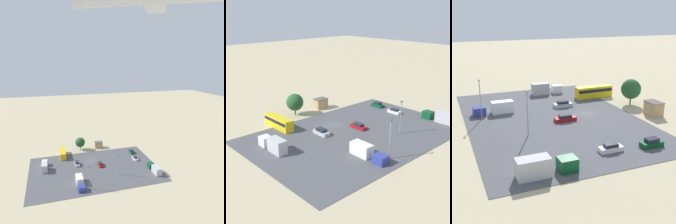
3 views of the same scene
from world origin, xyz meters
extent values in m
plane|color=tan|center=(0.00, 0.00, 0.00)|extent=(400.00, 400.00, 0.00)
cube|color=#4C4C51|center=(0.00, 8.73, 0.04)|extent=(54.48, 36.59, 0.08)
cube|color=tan|center=(-7.06, -14.00, 1.57)|extent=(4.06, 2.74, 3.14)
cube|color=#59514C|center=(-7.06, -14.00, 3.20)|extent=(4.30, 2.98, 0.12)
cube|color=gold|center=(12.15, -8.41, 1.63)|extent=(2.51, 10.47, 3.09)
cube|color=black|center=(12.15, -8.41, 2.18)|extent=(2.55, 10.05, 0.87)
cube|color=#ADB2B7|center=(6.76, 3.02, 0.54)|extent=(1.94, 4.72, 0.91)
cube|color=#1E232D|center=(6.76, 3.02, 1.33)|extent=(1.63, 2.65, 0.67)
cube|color=#0C4723|center=(-21.62, -2.44, 0.55)|extent=(1.79, 4.11, 0.93)
cube|color=#1E232D|center=(-21.62, -2.44, 1.35)|extent=(1.50, 2.30, 0.68)
cube|color=silver|center=(-20.51, 5.22, 0.49)|extent=(1.72, 4.19, 0.82)
cube|color=#1E232D|center=(-20.51, 5.22, 1.20)|extent=(1.45, 2.34, 0.60)
cube|color=maroon|center=(-3.24, 6.52, 0.49)|extent=(1.76, 4.79, 0.83)
cube|color=#1E232D|center=(-3.24, 6.52, 1.21)|extent=(1.48, 2.68, 0.61)
cube|color=#0C4723|center=(-23.98, 14.76, 1.14)|extent=(2.48, 2.81, 2.13)
cube|color=#B2B2B7|center=(-23.98, 20.07, 1.60)|extent=(2.48, 5.00, 3.04)
cube|color=navy|center=(7.79, 23.38, 1.06)|extent=(2.48, 2.85, 1.96)
cube|color=white|center=(7.79, 17.99, 1.48)|extent=(2.48, 5.07, 2.81)
cube|color=silver|center=(20.67, -0.76, 1.22)|extent=(2.39, 2.72, 2.27)
cube|color=#B2B2B7|center=(20.67, 4.37, 1.70)|extent=(2.39, 4.83, 3.25)
cylinder|color=brown|center=(2.68, -14.18, 1.04)|extent=(0.36, 0.36, 2.08)
sphere|color=#235128|center=(2.68, -14.18, 4.00)|extent=(5.11, 5.11, 5.11)
cylinder|color=gray|center=(4.82, 23.23, 4.41)|extent=(0.20, 0.20, 8.66)
cube|color=#4C4C51|center=(4.82, 23.23, 8.92)|extent=(0.90, 0.28, 0.20)
cylinder|color=gray|center=(-8.26, 16.34, 4.33)|extent=(0.20, 0.20, 8.51)
cube|color=#4C4C51|center=(-8.26, 16.34, 8.77)|extent=(0.90, 0.28, 0.20)
camera|label=1|loc=(17.27, 93.63, 46.19)|focal=35.00mm
camera|label=2|loc=(53.65, 60.01, 31.08)|focal=50.00mm
camera|label=3|loc=(-62.70, 31.17, 22.93)|focal=50.00mm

